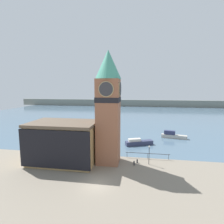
{
  "coord_description": "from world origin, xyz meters",
  "views": [
    {
      "loc": [
        5.84,
        -22.77,
        13.84
      ],
      "look_at": [
        1.29,
        6.1,
        9.83
      ],
      "focal_mm": 28.0,
      "sensor_mm": 36.0,
      "label": 1
    }
  ],
  "objects_px": {
    "mooring_bollard_near": "(137,161)",
    "mooring_bollard_far": "(134,163)",
    "clock_tower": "(108,105)",
    "lamp_post": "(149,151)",
    "pier_building": "(64,142)",
    "boat_far": "(173,135)",
    "boat_near": "(138,142)"
  },
  "relations": [
    {
      "from": "boat_far",
      "to": "mooring_bollard_near",
      "type": "bearing_deg",
      "value": -106.69
    },
    {
      "from": "boat_far",
      "to": "pier_building",
      "type": "bearing_deg",
      "value": -128.53
    },
    {
      "from": "pier_building",
      "to": "mooring_bollard_far",
      "type": "height_order",
      "value": "pier_building"
    },
    {
      "from": "pier_building",
      "to": "mooring_bollard_far",
      "type": "xyz_separation_m",
      "value": [
        13.14,
        0.48,
        -3.39
      ]
    },
    {
      "from": "clock_tower",
      "to": "pier_building",
      "type": "bearing_deg",
      "value": -172.27
    },
    {
      "from": "lamp_post",
      "to": "mooring_bollard_far",
      "type": "bearing_deg",
      "value": -163.73
    },
    {
      "from": "clock_tower",
      "to": "mooring_bollard_near",
      "type": "distance_m",
      "value": 11.77
    },
    {
      "from": "clock_tower",
      "to": "lamp_post",
      "type": "distance_m",
      "value": 11.22
    },
    {
      "from": "boat_far",
      "to": "lamp_post",
      "type": "relative_size",
      "value": 1.95
    },
    {
      "from": "clock_tower",
      "to": "mooring_bollard_near",
      "type": "relative_size",
      "value": 27.89
    },
    {
      "from": "mooring_bollard_near",
      "to": "mooring_bollard_far",
      "type": "distance_m",
      "value": 1.24
    },
    {
      "from": "boat_far",
      "to": "mooring_bollard_far",
      "type": "xyz_separation_m",
      "value": [
        -10.15,
        -19.16,
        -0.3
      ]
    },
    {
      "from": "clock_tower",
      "to": "boat_near",
      "type": "relative_size",
      "value": 2.98
    },
    {
      "from": "pier_building",
      "to": "boat_far",
      "type": "distance_m",
      "value": 30.62
    },
    {
      "from": "clock_tower",
      "to": "pier_building",
      "type": "distance_m",
      "value": 10.95
    },
    {
      "from": "lamp_post",
      "to": "pier_building",
      "type": "bearing_deg",
      "value": -175.46
    },
    {
      "from": "mooring_bollard_far",
      "to": "mooring_bollard_near",
      "type": "bearing_deg",
      "value": 63.79
    },
    {
      "from": "lamp_post",
      "to": "clock_tower",
      "type": "bearing_deg",
      "value": -179.05
    },
    {
      "from": "clock_tower",
      "to": "boat_near",
      "type": "height_order",
      "value": "clock_tower"
    },
    {
      "from": "mooring_bollard_far",
      "to": "boat_near",
      "type": "bearing_deg",
      "value": 86.58
    },
    {
      "from": "boat_near",
      "to": "lamp_post",
      "type": "distance_m",
      "value": 11.11
    },
    {
      "from": "pier_building",
      "to": "boat_near",
      "type": "relative_size",
      "value": 1.8
    },
    {
      "from": "pier_building",
      "to": "mooring_bollard_far",
      "type": "relative_size",
      "value": 15.2
    },
    {
      "from": "boat_near",
      "to": "boat_far",
      "type": "height_order",
      "value": "boat_far"
    },
    {
      "from": "mooring_bollard_near",
      "to": "pier_building",
      "type": "bearing_deg",
      "value": -173.38
    },
    {
      "from": "mooring_bollard_near",
      "to": "mooring_bollard_far",
      "type": "relative_size",
      "value": 0.9
    },
    {
      "from": "clock_tower",
      "to": "mooring_bollard_near",
      "type": "bearing_deg",
      "value": 4.89
    },
    {
      "from": "boat_far",
      "to": "mooring_bollard_far",
      "type": "height_order",
      "value": "boat_far"
    },
    {
      "from": "boat_near",
      "to": "clock_tower",
      "type": "bearing_deg",
      "value": -138.75
    },
    {
      "from": "pier_building",
      "to": "boat_far",
      "type": "height_order",
      "value": "pier_building"
    },
    {
      "from": "pier_building",
      "to": "mooring_bollard_near",
      "type": "relative_size",
      "value": 16.87
    },
    {
      "from": "mooring_bollard_far",
      "to": "clock_tower",
      "type": "bearing_deg",
      "value": 172.29
    }
  ]
}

